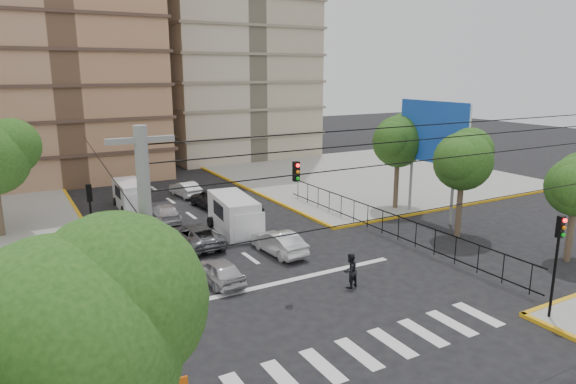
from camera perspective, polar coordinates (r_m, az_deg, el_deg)
ground at (r=24.94m, az=0.86°, el=-10.89°), size 160.00×160.00×0.00m
sidewalk_ne at (r=51.63m, az=8.81°, el=1.83°), size 26.00×26.00×0.15m
crosswalk_stripes at (r=20.56m, az=9.72°, el=-16.71°), size 12.00×2.40×0.01m
stop_line at (r=25.89m, az=-0.51°, el=-9.93°), size 13.00×0.40×0.01m
park_fence at (r=33.27m, az=10.39°, el=-4.80°), size 0.10×22.50×1.66m
billboard at (r=36.72m, az=15.86°, el=6.21°), size 0.36×6.20×8.10m
tree_sw_near at (r=10.84m, az=-23.60°, el=-15.13°), size 5.63×4.60×7.57m
tree_park_a at (r=33.17m, az=18.95°, el=3.55°), size 4.41×3.60×6.83m
tree_park_c at (r=38.72m, az=12.25°, el=5.77°), size 4.65×3.80×7.25m
traffic_light_se at (r=23.74m, az=27.75°, el=-5.71°), size 0.28×0.22×4.40m
traffic_light_nw at (r=28.56m, az=-21.08°, el=-2.02°), size 0.28×0.22×4.40m
traffic_light_hanging at (r=21.45m, az=3.66°, el=1.66°), size 18.00×9.12×0.92m
utility_pole_sw at (r=12.19m, az=-14.80°, el=-13.78°), size 1.40×0.28×9.00m
van_right_lane at (r=33.18m, az=-5.88°, el=-2.63°), size 2.59×5.42×2.35m
van_left_lane at (r=40.53m, az=-17.05°, el=-0.44°), size 1.94×4.56×2.05m
car_silver_front_left at (r=25.78m, az=-7.73°, el=-8.67°), size 1.77×3.79×1.25m
car_white_front_right at (r=29.41m, az=-1.05°, el=-5.63°), size 1.77×4.20×1.35m
car_grey_mid_left at (r=31.20m, az=-10.20°, el=-4.75°), size 2.35×4.83×1.32m
car_silver_rear_left at (r=36.61m, az=-13.50°, el=-2.28°), size 2.07×4.32×1.21m
car_darkgrey_mid_right at (r=39.41m, az=-8.55°, el=-0.72°), size 2.23×4.63×1.53m
car_white_rear_right at (r=43.57m, az=-11.34°, el=0.34°), size 1.75×3.96×1.26m
pedestrian_crosswalk at (r=25.13m, az=6.92°, el=-8.67°), size 0.96×0.82×1.71m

